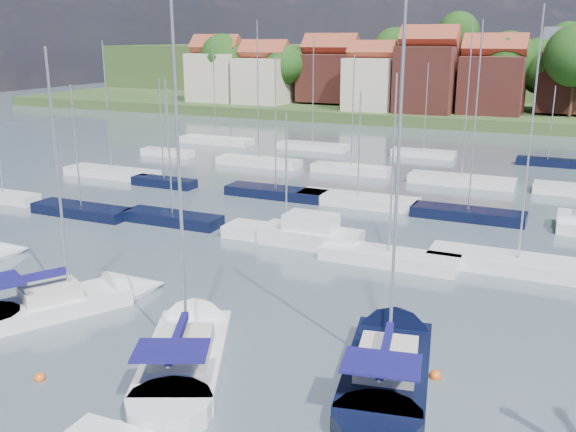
% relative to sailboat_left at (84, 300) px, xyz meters
% --- Properties ---
extents(ground, '(260.00, 260.00, 0.00)m').
position_rel_sailboat_left_xyz_m(ground, '(12.39, 34.67, -0.36)').
color(ground, '#3E4A55').
rests_on(ground, ground).
extents(sailboat_left, '(7.78, 10.78, 14.68)m').
position_rel_sailboat_left_xyz_m(sailboat_left, '(0.00, 0.00, 0.00)').
color(sailboat_left, silver).
rests_on(sailboat_left, ground).
extents(sailboat_centre, '(8.29, 12.86, 17.09)m').
position_rel_sailboat_left_xyz_m(sailboat_centre, '(7.89, -1.74, -0.01)').
color(sailboat_centre, silver).
rests_on(sailboat_centre, ground).
extents(sailboat_navy, '(5.71, 13.25, 17.72)m').
position_rel_sailboat_left_xyz_m(sailboat_navy, '(16.61, 1.08, -0.01)').
color(sailboat_navy, black).
rests_on(sailboat_navy, ground).
extents(buoy_c, '(0.45, 0.45, 0.45)m').
position_rel_sailboat_left_xyz_m(buoy_c, '(3.67, -6.84, -0.36)').
color(buoy_c, '#D85914').
rests_on(buoy_c, ground).
extents(buoy_e, '(0.51, 0.51, 0.51)m').
position_rel_sailboat_left_xyz_m(buoy_e, '(18.79, 0.25, -0.36)').
color(buoy_e, '#D85914').
rests_on(buoy_e, ground).
extents(marina_field, '(79.62, 41.41, 15.93)m').
position_rel_sailboat_left_xyz_m(marina_field, '(14.29, 29.82, 0.07)').
color(marina_field, silver).
rests_on(marina_field, ground).
extents(far_shore_town, '(212.46, 90.00, 22.27)m').
position_rel_sailboat_left_xyz_m(far_shore_town, '(14.61, 127.34, 4.25)').
color(far_shore_town, '#45562B').
rests_on(far_shore_town, ground).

